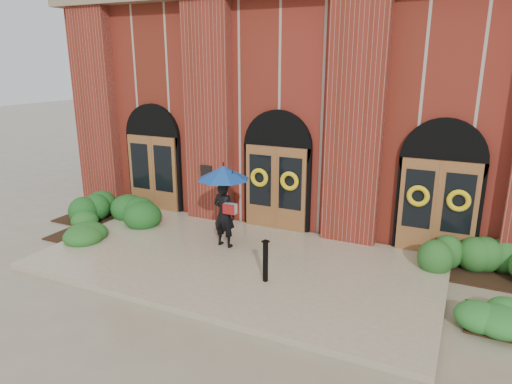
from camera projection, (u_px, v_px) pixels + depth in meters
The scene contains 9 objects.
ground at pixel (233, 267), 11.56m from camera, with size 90.00×90.00×0.00m, color gray.
landing at pixel (236, 262), 11.67m from camera, with size 10.00×5.30×0.15m, color tan.
church_building at pixel (335, 101), 18.23m from camera, with size 16.20×12.53×7.00m.
man_with_umbrella at pixel (224, 191), 12.10m from camera, with size 1.55×1.55×2.24m.
metal_post at pixel (265, 260), 10.36m from camera, with size 0.17×0.17×1.00m.
hedge_wall_left at pixel (108, 210), 14.65m from camera, with size 3.26×1.30×0.84m, color #1A4F1B.
hedge_wall_right at pixel (464, 256), 11.20m from camera, with size 3.19×1.27×0.82m, color #23551E.
hedge_front_left at pixel (82, 227), 13.59m from camera, with size 1.54×1.32×0.54m, color #21571E.
hedge_front_right at pixel (507, 314), 8.98m from camera, with size 1.37×1.17×0.48m, color #246424.
Camera 1 is at (5.06, -9.32, 5.02)m, focal length 32.00 mm.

